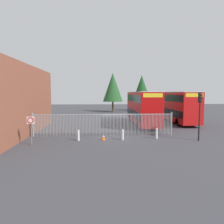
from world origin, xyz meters
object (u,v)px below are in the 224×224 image
at_px(bollard_near_right, 157,134).
at_px(traffic_light_kerbside, 200,107).
at_px(double_decker_bus_behind_fence_left, 142,107).
at_px(speed_limit_sign_post, 31,124).
at_px(bollard_near_left, 78,135).
at_px(double_decker_bus_near_gate, 177,106).
at_px(traffic_cone_by_gate, 103,137).
at_px(bollard_center_front, 123,135).

relative_size(bollard_near_right, traffic_light_kerbside, 0.22).
height_order(double_decker_bus_behind_fence_left, bollard_near_right, double_decker_bus_behind_fence_left).
distance_m(bollard_near_right, speed_limit_sign_post, 11.03).
xyz_separation_m(bollard_near_left, bollard_near_right, (7.18, 0.37, 0.00)).
height_order(double_decker_bus_behind_fence_left, bollard_near_left, double_decker_bus_behind_fence_left).
distance_m(double_decker_bus_near_gate, double_decker_bus_behind_fence_left, 5.79).
bearing_deg(traffic_cone_by_gate, traffic_light_kerbside, -5.17).
xyz_separation_m(double_decker_bus_near_gate, bollard_near_right, (-5.89, -10.36, -1.95)).
bearing_deg(double_decker_bus_near_gate, bollard_near_right, -119.64).
xyz_separation_m(double_decker_bus_behind_fence_left, bollard_center_front, (-3.63, -8.81, -1.95)).
relative_size(bollard_center_front, speed_limit_sign_post, 0.40).
height_order(double_decker_bus_near_gate, speed_limit_sign_post, double_decker_bus_near_gate).
bearing_deg(double_decker_bus_behind_fence_left, traffic_light_kerbside, -71.85).
xyz_separation_m(bollard_near_left, traffic_light_kerbside, (10.70, -0.63, 2.51)).
bearing_deg(speed_limit_sign_post, double_decker_bus_near_gate, 35.86).
xyz_separation_m(double_decker_bus_near_gate, traffic_cone_by_gate, (-10.85, -10.59, -2.13)).
bearing_deg(bollard_near_right, traffic_light_kerbside, -15.86).
distance_m(double_decker_bus_near_gate, bollard_near_right, 12.07).
distance_m(speed_limit_sign_post, traffic_light_kerbside, 14.42).
xyz_separation_m(bollard_center_front, speed_limit_sign_post, (-7.61, -1.39, 1.30)).
bearing_deg(double_decker_bus_behind_fence_left, double_decker_bus_near_gate, 18.99).
relative_size(double_decker_bus_near_gate, bollard_center_front, 11.38).
bearing_deg(bollard_near_left, speed_limit_sign_post, -159.56).
distance_m(traffic_cone_by_gate, speed_limit_sign_post, 6.23).
relative_size(bollard_near_left, bollard_near_right, 1.00).
xyz_separation_m(bollard_near_right, traffic_light_kerbside, (3.53, -1.00, 2.51)).
bearing_deg(speed_limit_sign_post, traffic_cone_by_gate, 14.26).
xyz_separation_m(speed_limit_sign_post, traffic_light_kerbside, (14.35, 0.72, 1.21)).
bearing_deg(double_decker_bus_behind_fence_left, speed_limit_sign_post, -137.78).
relative_size(double_decker_bus_near_gate, speed_limit_sign_post, 4.50).
relative_size(traffic_cone_by_gate, speed_limit_sign_post, 0.25).
bearing_deg(bollard_near_right, bollard_center_front, -173.97).
relative_size(bollard_center_front, traffic_light_kerbside, 0.22).
xyz_separation_m(double_decker_bus_near_gate, bollard_near_left, (-13.07, -10.72, -1.95)).
xyz_separation_m(double_decker_bus_near_gate, bollard_center_front, (-9.10, -10.70, -1.95)).
relative_size(bollard_near_left, traffic_light_kerbside, 0.22).
bearing_deg(traffic_cone_by_gate, bollard_center_front, -3.43).
bearing_deg(traffic_light_kerbside, bollard_near_right, 164.14).
bearing_deg(bollard_center_front, traffic_cone_by_gate, 176.57).
bearing_deg(bollard_center_front, traffic_light_kerbside, -5.62).
relative_size(double_decker_bus_behind_fence_left, bollard_near_left, 11.38).
bearing_deg(traffic_light_kerbside, speed_limit_sign_post, -177.12).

